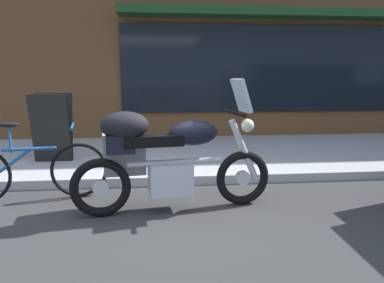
# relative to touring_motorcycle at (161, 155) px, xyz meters

# --- Properties ---
(ground_plane) EXTENTS (80.00, 80.00, 0.00)m
(ground_plane) POSITION_rel_touring_motorcycle_xyz_m (0.01, -0.25, -0.59)
(ground_plane) COLOR #343434
(touring_motorcycle) EXTENTS (2.11, 0.66, 1.38)m
(touring_motorcycle) POSITION_rel_touring_motorcycle_xyz_m (0.00, 0.00, 0.00)
(touring_motorcycle) COLOR black
(touring_motorcycle) RESTS_ON ground_plane
(parked_bicycle) EXTENTS (1.67, 0.48, 0.91)m
(parked_bicycle) POSITION_rel_touring_motorcycle_xyz_m (-1.47, 0.44, -0.24)
(parked_bicycle) COLOR black
(parked_bicycle) RESTS_ON ground_plane
(sandwich_board_sign) EXTENTS (0.55, 0.43, 1.02)m
(sandwich_board_sign) POSITION_rel_touring_motorcycle_xyz_m (-1.61, 1.91, 0.04)
(sandwich_board_sign) COLOR black
(sandwich_board_sign) RESTS_ON sidewalk_curb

